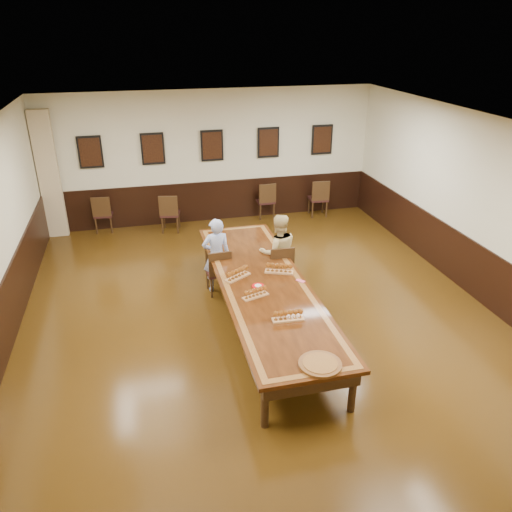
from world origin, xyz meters
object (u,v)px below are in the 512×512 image
object	(u,v)px
person_woman	(278,252)
spare_chair_d	(318,197)
chair_woman	(279,267)
spare_chair_c	(265,200)
conference_table	(263,290)
chair_man	(218,270)
spare_chair_a	(103,213)
person_man	(216,255)
spare_chair_b	(170,212)
carved_platter	(320,364)

from	to	relation	value
person_woman	spare_chair_d	bearing A→B (deg)	-119.74
chair_woman	person_woman	size ratio (longest dim) A/B	0.64
chair_woman	spare_chair_c	world-z (taller)	chair_woman
conference_table	chair_man	bearing A→B (deg)	114.44
spare_chair_a	spare_chair_d	bearing A→B (deg)	-177.27
chair_man	conference_table	distance (m)	1.33
spare_chair_d	person_man	distance (m)	4.64
chair_woman	person_man	bearing A→B (deg)	-13.23
chair_man	person_woman	xyz separation A→B (m)	(1.12, -0.09, 0.29)
chair_woman	spare_chair_a	size ratio (longest dim) A/B	1.04
chair_man	spare_chair_c	world-z (taller)	spare_chair_c
spare_chair_b	conference_table	world-z (taller)	spare_chair_b
person_woman	chair_man	bearing A→B (deg)	-3.59
chair_man	spare_chair_b	xyz separation A→B (m)	(-0.60, 3.26, 0.02)
carved_platter	spare_chair_b	bearing A→B (deg)	100.82
carved_platter	chair_man	bearing A→B (deg)	101.22
spare_chair_b	conference_table	xyz separation A→B (m)	(1.14, -4.46, 0.14)
chair_woman	spare_chair_c	bearing A→B (deg)	-99.90
person_woman	person_man	bearing A→B (deg)	-8.32
chair_man	spare_chair_a	world-z (taller)	spare_chair_a
person_man	person_woman	xyz separation A→B (m)	(1.12, -0.18, 0.02)
spare_chair_d	person_man	xyz separation A→B (m)	(-3.22, -3.34, 0.23)
spare_chair_c	carved_platter	world-z (taller)	spare_chair_c
carved_platter	person_man	bearing A→B (deg)	101.02
conference_table	spare_chair_a	bearing A→B (deg)	119.13
spare_chair_c	spare_chair_d	distance (m)	1.37
chair_man	carved_platter	distance (m)	3.53
spare_chair_d	chair_man	bearing A→B (deg)	52.21
chair_man	carved_platter	size ratio (longest dim) A/B	1.49
person_woman	conference_table	size ratio (longest dim) A/B	0.29
spare_chair_c	conference_table	size ratio (longest dim) A/B	0.19
chair_woman	carved_platter	distance (m)	3.30
spare_chair_c	carved_platter	distance (m)	7.18
spare_chair_a	conference_table	bearing A→B (deg)	123.99
chair_woman	spare_chair_d	bearing A→B (deg)	-119.06
spare_chair_b	person_man	bearing A→B (deg)	111.57
spare_chair_b	carved_platter	world-z (taller)	spare_chair_b
spare_chair_b	spare_chair_a	bearing A→B (deg)	-2.40
spare_chair_d	carved_platter	world-z (taller)	spare_chair_d
chair_woman	spare_chair_a	bearing A→B (deg)	-48.55
chair_man	chair_woman	distance (m)	1.13
spare_chair_b	person_man	xyz separation A→B (m)	(0.59, -3.17, 0.24)
person_man	conference_table	bearing A→B (deg)	109.32
spare_chair_b	spare_chair_d	bearing A→B (deg)	-166.48
spare_chair_b	conference_table	bearing A→B (deg)	115.35
spare_chair_a	spare_chair_c	world-z (taller)	spare_chair_c
spare_chair_c	person_man	distance (m)	4.00
spare_chair_b	person_woman	world-z (taller)	person_woman
spare_chair_a	person_man	size ratio (longest dim) A/B	0.64
chair_man	chair_woman	size ratio (longest dim) A/B	0.95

